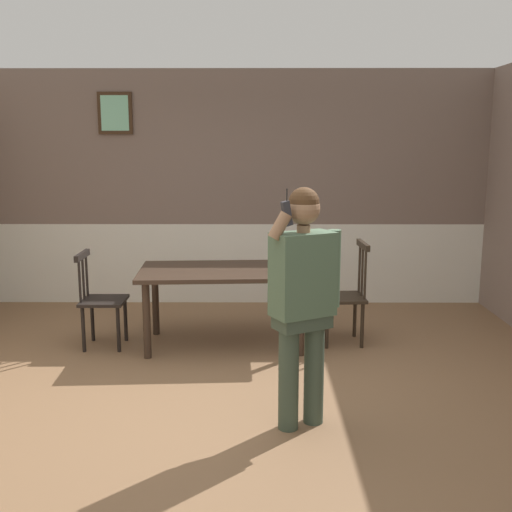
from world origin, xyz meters
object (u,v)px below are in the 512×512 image
(dining_table, at_px, (224,279))
(chair_near_window, at_px, (346,295))
(chair_by_doorway, at_px, (100,300))
(person_figure, at_px, (303,292))

(dining_table, relative_size, chair_near_window, 1.64)
(chair_by_doorway, distance_m, person_figure, 2.52)
(dining_table, bearing_deg, chair_near_window, 3.17)
(chair_by_doorway, relative_size, person_figure, 0.56)
(person_figure, bearing_deg, dining_table, -98.03)
(chair_near_window, bearing_deg, person_figure, 159.87)
(dining_table, bearing_deg, person_figure, -69.67)
(dining_table, relative_size, person_figure, 0.99)
(dining_table, height_order, chair_by_doorway, chair_by_doorway)
(dining_table, height_order, person_figure, person_figure)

